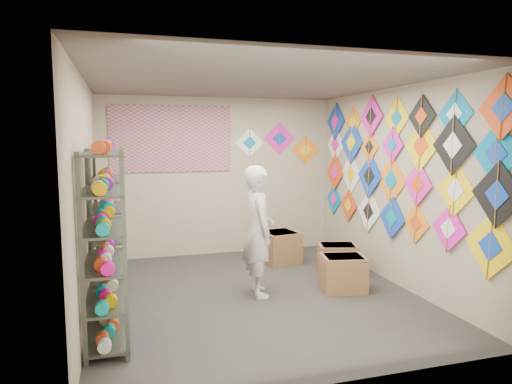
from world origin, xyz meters
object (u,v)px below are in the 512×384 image
object	(u,v)px
shelf_rack_front	(106,247)
carton_c	(280,247)
carton_a	(343,273)
shopkeeper	(258,231)
shelf_rack_back	(109,223)
carton_b	(337,260)

from	to	relation	value
shelf_rack_front	carton_c	distance (m)	3.48
carton_a	carton_c	distance (m)	1.56
shopkeeper	carton_c	xyz separation A→B (m)	(0.77, 1.35, -0.58)
shelf_rack_front	shelf_rack_back	xyz separation A→B (m)	(0.00, 1.30, 0.00)
shopkeeper	carton_b	world-z (taller)	shopkeeper
carton_b	carton_c	distance (m)	1.05
shelf_rack_back	carton_c	xyz separation A→B (m)	(2.59, 0.91, -0.70)
carton_b	carton_a	bearing A→B (deg)	-94.14
shopkeeper	carton_a	size ratio (longest dim) A/B	3.00
carton_a	shopkeeper	bearing A→B (deg)	-176.96
shelf_rack_back	carton_c	bearing A→B (deg)	19.31
shelf_rack_front	carton_a	xyz separation A→B (m)	(2.95, 0.69, -0.72)
shelf_rack_back	shopkeeper	world-z (taller)	shelf_rack_back
carton_b	carton_c	size ratio (longest dim) A/B	0.95
shelf_rack_front	carton_c	size ratio (longest dim) A/B	3.27
shelf_rack_front	carton_c	world-z (taller)	shelf_rack_front
carton_b	shelf_rack_back	bearing A→B (deg)	-162.81
carton_c	shelf_rack_front	bearing A→B (deg)	-148.28
shopkeeper	carton_b	distance (m)	1.58
shopkeeper	carton_a	world-z (taller)	shopkeeper
shopkeeper	shelf_rack_back	bearing A→B (deg)	78.62
shopkeeper	carton_c	world-z (taller)	shopkeeper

